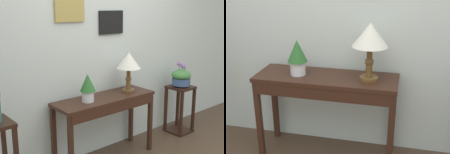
% 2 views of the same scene
% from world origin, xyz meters
% --- Properties ---
extents(console_table, '(1.20, 0.40, 0.76)m').
position_xyz_m(console_table, '(-0.13, 1.24, 0.65)').
color(console_table, '#381E14').
rests_on(console_table, ground).
extents(table_lamp, '(0.28, 0.28, 0.46)m').
position_xyz_m(table_lamp, '(0.23, 1.26, 1.10)').
color(table_lamp, brown).
rests_on(table_lamp, console_table).
extents(potted_plant_on_console, '(0.17, 0.17, 0.30)m').
position_xyz_m(potted_plant_on_console, '(-0.37, 1.25, 0.93)').
color(potted_plant_on_console, silver).
rests_on(potted_plant_on_console, console_table).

